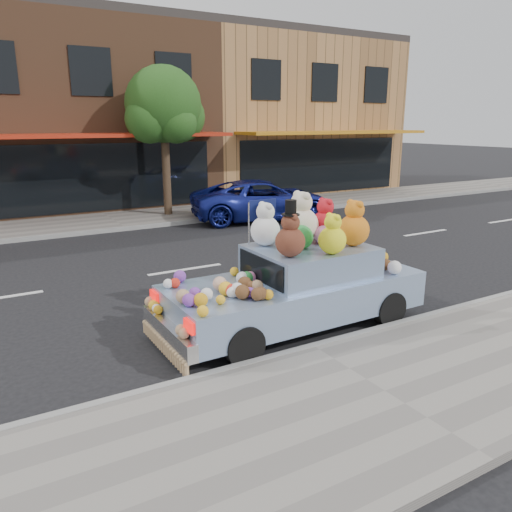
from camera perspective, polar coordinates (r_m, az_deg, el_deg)
ground at (r=11.75m, az=-8.08°, el=-1.56°), size 120.00×120.00×0.00m
near_sidewalk at (r=6.61m, az=14.48°, el=-15.12°), size 60.00×3.00×0.12m
far_sidewalk at (r=17.78m, az=-16.03°, el=3.88°), size 60.00×3.00×0.12m
near_kerb at (r=7.61m, az=6.49°, el=-10.47°), size 60.00×0.12×0.13m
far_kerb at (r=16.36m, az=-14.72°, el=3.05°), size 60.00×0.12×0.13m
storefront_mid at (r=22.84m, az=-20.25°, el=14.96°), size 10.00×9.80×7.30m
storefront_right at (r=26.54m, az=2.30°, el=15.73°), size 10.00×9.80×7.30m
street_tree at (r=18.12m, az=-10.48°, el=15.97°), size 3.00×2.70×5.22m
car_blue at (r=17.52m, az=0.82°, el=6.41°), size 5.42×3.46×1.39m
art_car at (r=8.26m, az=4.71°, el=-2.72°), size 4.50×1.81×2.22m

